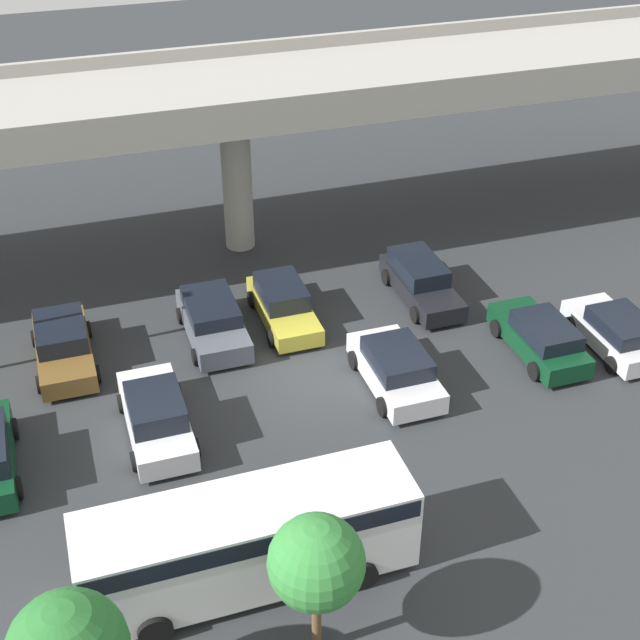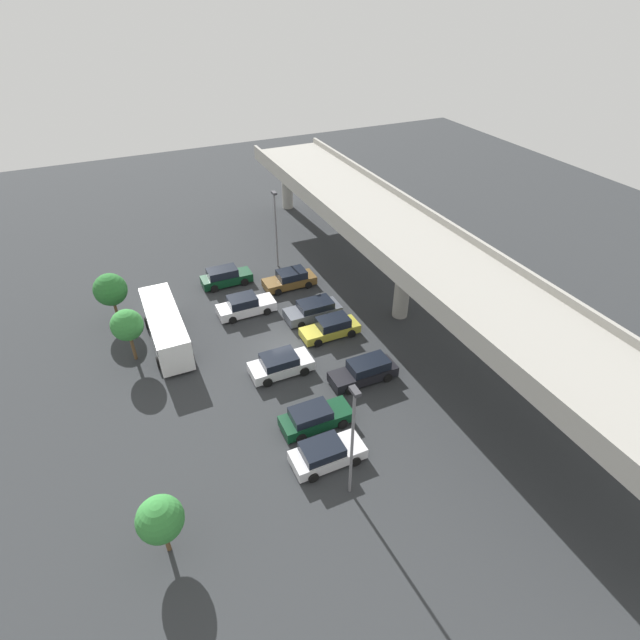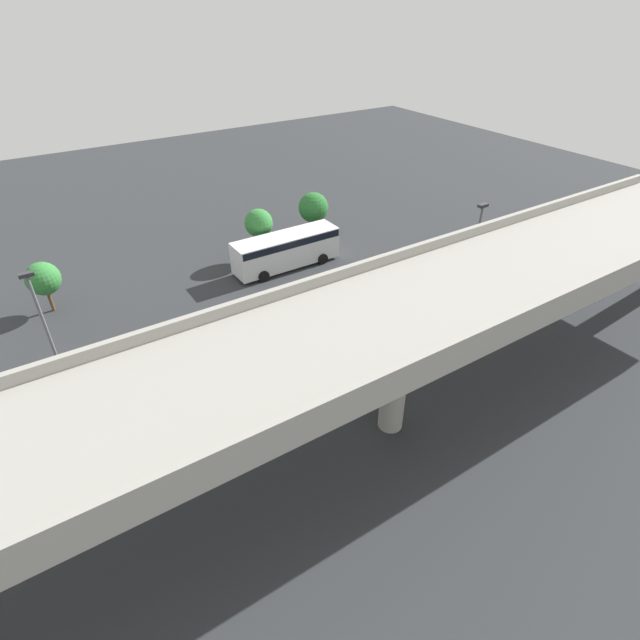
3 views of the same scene
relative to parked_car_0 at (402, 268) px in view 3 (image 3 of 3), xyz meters
The scene contains 17 objects.
ground_plane 11.16m from the parked_car_0, ahead, with size 109.76×109.76×0.00m, color #2D3033.
highway_overpass 17.28m from the parked_car_0, 47.27° to the left, with size 52.50×7.52×7.92m.
parked_car_0 is the anchor object (origin of this frame).
parked_car_1 5.99m from the parked_car_0, 61.93° to the left, with size 2.16×4.77×1.58m.
parked_car_2 5.34m from the parked_car_0, ahead, with size 2.13×4.85×1.68m.
parked_car_3 9.78m from the parked_car_0, 32.01° to the left, with size 2.22×4.66×1.53m.
parked_car_4 12.39m from the parked_car_0, 26.09° to the left, with size 2.04×4.68×1.56m.
parked_car_5 13.67m from the parked_car_0, ahead, with size 2.25×4.52×1.55m.
parked_car_6 17.69m from the parked_car_0, 17.59° to the left, with size 2.01×4.86×1.60m.
parked_car_7 19.41m from the parked_car_0, ahead, with size 2.06×4.60×1.52m.
parked_car_8 22.29m from the parked_car_0, ahead, with size 2.17×4.39×1.48m.
shuttle_bus 9.37m from the parked_car_0, 44.35° to the right, with size 8.85×2.65×2.78m.
lamp_post_near_aisle 24.98m from the parked_car_0, ahead, with size 0.70×0.35×7.73m.
lamp_post_mid_lot 6.81m from the parked_car_0, 102.33° to the left, with size 0.70×0.35×7.60m.
tree_front_left 10.20m from the parked_car_0, 78.29° to the right, with size 2.63×2.63×4.38m.
tree_front_centre 12.18m from the parked_car_0, 49.96° to the right, with size 2.32×2.32×4.28m.
tree_front_right 25.94m from the parked_car_0, 22.20° to the right, with size 2.31×2.31×3.73m.
Camera 3 is at (13.31, 24.16, 19.22)m, focal length 28.00 mm.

